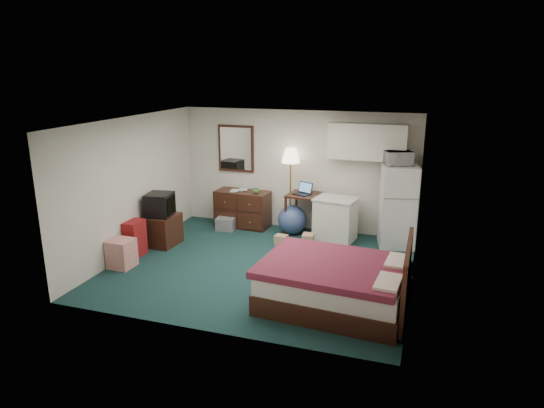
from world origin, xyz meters
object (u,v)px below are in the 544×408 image
(kitchen_counter, at_px, (335,220))
(tv_stand, at_px, (161,230))
(desk, at_px, (305,214))
(suitcase, at_px, (135,238))
(dresser, at_px, (243,209))
(bed, at_px, (335,285))
(floor_lamp, at_px, (290,190))
(fridge, at_px, (398,206))

(kitchen_counter, bearing_deg, tv_stand, -147.79)
(kitchen_counter, bearing_deg, desk, 173.74)
(kitchen_counter, bearing_deg, suitcase, -139.43)
(dresser, xyz_separation_m, desk, (1.39, -0.02, 0.03))
(tv_stand, relative_size, suitcase, 0.98)
(suitcase, bearing_deg, tv_stand, 77.82)
(dresser, height_order, tv_stand, dresser)
(tv_stand, bearing_deg, bed, -19.40)
(dresser, relative_size, bed, 0.57)
(desk, bearing_deg, dresser, -174.92)
(floor_lamp, height_order, bed, floor_lamp)
(floor_lamp, xyz_separation_m, suitcase, (-2.28, -2.30, -0.54))
(desk, distance_m, tv_stand, 2.90)
(suitcase, bearing_deg, fridge, 24.93)
(bed, relative_size, tv_stand, 3.11)
(fridge, bearing_deg, dresser, 165.83)
(desk, bearing_deg, fridge, 1.96)
(floor_lamp, distance_m, kitchen_counter, 1.17)
(fridge, height_order, tv_stand, fridge)
(fridge, distance_m, bed, 2.91)
(tv_stand, bearing_deg, floor_lamp, 39.18)
(floor_lamp, bearing_deg, fridge, -6.56)
(suitcase, bearing_deg, floor_lamp, 45.70)
(bed, height_order, tv_stand, bed)
(dresser, xyz_separation_m, fridge, (3.25, -0.16, 0.40))
(kitchen_counter, relative_size, fridge, 0.53)
(fridge, relative_size, tv_stand, 2.44)
(dresser, relative_size, kitchen_counter, 1.38)
(kitchen_counter, relative_size, tv_stand, 1.28)
(dresser, relative_size, floor_lamp, 0.66)
(bed, bearing_deg, floor_lamp, 121.71)
(dresser, height_order, bed, dresser)
(kitchen_counter, distance_m, suitcase, 3.85)
(kitchen_counter, xyz_separation_m, tv_stand, (-3.15, -1.31, -0.12))
(fridge, bearing_deg, kitchen_counter, 171.41)
(kitchen_counter, distance_m, fridge, 1.24)
(bed, relative_size, suitcase, 3.05)
(floor_lamp, relative_size, suitcase, 2.65)
(bed, height_order, suitcase, suitcase)
(fridge, bearing_deg, desk, 164.50)
(floor_lamp, distance_m, desk, 0.58)
(dresser, xyz_separation_m, tv_stand, (-1.09, -1.53, -0.10))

